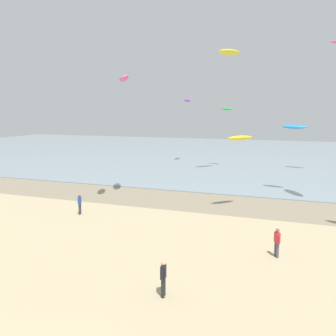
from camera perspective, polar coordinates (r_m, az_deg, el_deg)
name	(u,v)px	position (r m, az deg, el deg)	size (l,w,h in m)	color
wet_sand_strip	(209,203)	(32.03, 6.82, -5.74)	(120.00, 6.87, 0.01)	gray
sea	(252,154)	(69.48, 13.66, 2.24)	(160.00, 70.00, 0.10)	#7F939E
person_nearest_camera	(277,242)	(21.12, 17.58, -11.55)	(0.37, 0.51, 1.71)	#4C4C56
person_mid_beach	(80,203)	(29.03, -14.40, -5.68)	(0.32, 0.54, 1.71)	#383842
person_left_flank	(163,277)	(16.24, -0.78, -17.65)	(0.27, 0.57, 1.71)	#232328
kite_aloft_2	(124,78)	(33.11, -7.29, 14.48)	(2.91, 0.93, 0.46)	#E54C99
kite_aloft_5	(187,100)	(55.90, 3.19, 11.10)	(2.67, 0.86, 0.43)	purple
kite_aloft_6	(228,109)	(51.32, 9.83, 9.61)	(2.06, 0.66, 0.33)	green
kite_aloft_7	(240,138)	(28.95, 11.85, 4.87)	(2.41, 0.77, 0.39)	yellow
kite_aloft_9	(295,127)	(36.78, 20.22, 6.44)	(2.37, 0.76, 0.38)	#2384D1
kite_aloft_11	(230,52)	(46.04, 10.14, 18.34)	(3.27, 1.05, 0.52)	yellow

